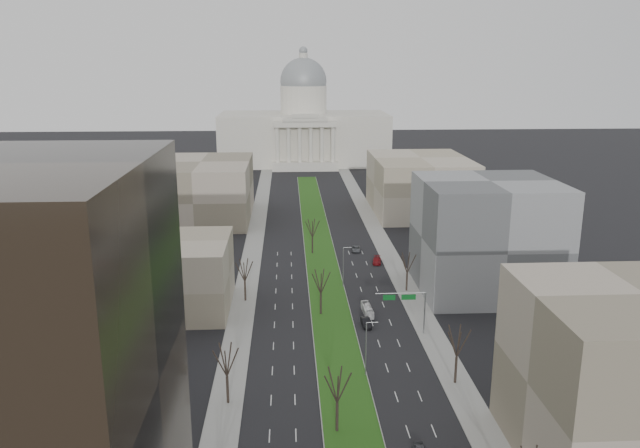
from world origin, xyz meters
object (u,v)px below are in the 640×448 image
object	(u,v)px
car_red	(377,261)
car_grey_far	(356,249)
car_black	(366,322)
box_van	(367,310)

from	to	relation	value
car_red	car_grey_far	world-z (taller)	car_red
car_grey_far	car_black	bearing A→B (deg)	-89.06
car_black	car_red	world-z (taller)	car_black
box_van	car_red	bearing A→B (deg)	75.64
car_black	box_van	size ratio (longest dim) A/B	0.67
car_black	car_grey_far	world-z (taller)	car_black
car_red	box_van	xyz separation A→B (m)	(-6.40, -31.61, 0.22)
car_black	car_grey_far	bearing A→B (deg)	83.56
car_black	car_red	xyz separation A→B (m)	(7.33, 37.29, -0.03)
car_grey_far	box_van	world-z (taller)	box_van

